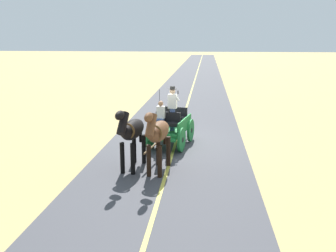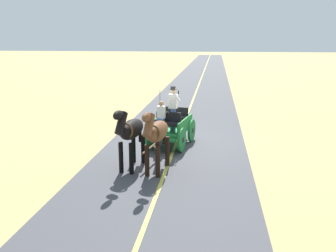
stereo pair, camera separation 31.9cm
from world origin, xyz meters
name	(u,v)px [view 1 (the left image)]	position (x,y,z in m)	size (l,w,h in m)	color
ground_plane	(176,142)	(0.00, 0.00, 0.00)	(200.00, 200.00, 0.00)	tan
road_surface	(176,142)	(0.00, 0.00, 0.00)	(5.75, 160.00, 0.01)	#424247
road_centre_stripe	(176,142)	(0.00, 0.00, 0.01)	(0.12, 160.00, 0.00)	#DBCC4C
horse_drawn_carriage	(171,126)	(0.18, 0.47, 0.82)	(1.84, 4.51, 2.50)	#1E7233
horse_near_side	(158,134)	(0.29, 3.53, 1.32)	(0.78, 2.15, 2.21)	brown
horse_off_side	(132,131)	(1.19, 3.37, 1.32)	(0.80, 2.15, 2.21)	black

